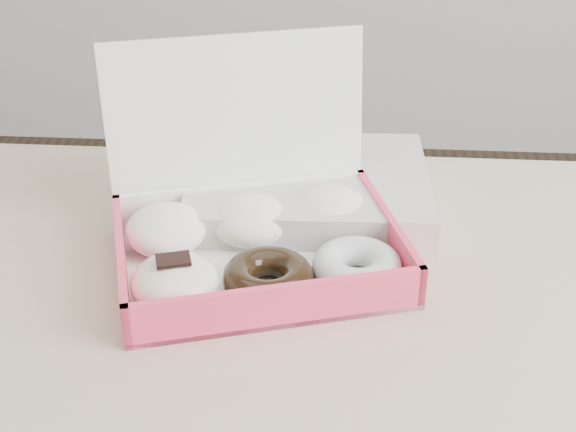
{
  "coord_description": "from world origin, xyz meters",
  "views": [
    {
      "loc": [
        -0.05,
        -0.56,
        1.22
      ],
      "look_at": [
        -0.1,
        0.15,
        0.8
      ],
      "focal_mm": 50.0,
      "sensor_mm": 36.0,
      "label": 1
    }
  ],
  "objects": [
    {
      "name": "newspapers",
      "position": [
        -0.08,
        0.26,
        0.77
      ],
      "size": [
        0.28,
        0.23,
        0.04
      ],
      "primitive_type": "cube",
      "rotation": [
        0.0,
        0.0,
        0.04
      ],
      "color": "silver",
      "rests_on": "table"
    },
    {
      "name": "donut_box",
      "position": [
        -0.13,
        0.14,
        0.78
      ],
      "size": [
        0.34,
        0.31,
        0.21
      ],
      "rotation": [
        0.0,
        0.0,
        0.29
      ],
      "color": "white",
      "rests_on": "table"
    },
    {
      "name": "table",
      "position": [
        0.0,
        0.0,
        0.67
      ],
      "size": [
        1.2,
        0.8,
        0.75
      ],
      "color": "tan",
      "rests_on": "ground"
    }
  ]
}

